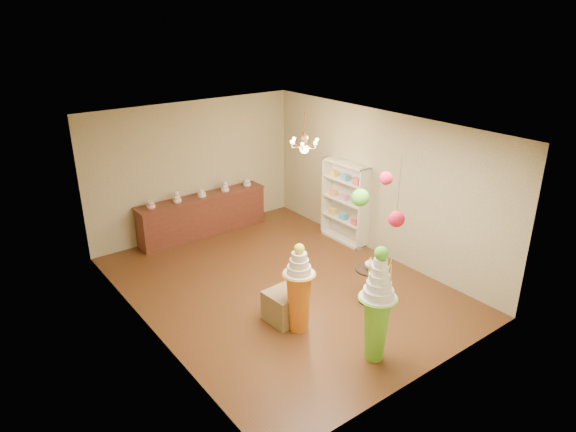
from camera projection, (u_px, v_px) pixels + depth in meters
floor at (281, 286)px, 9.62m from camera, size 6.50×6.50×0.00m
ceiling at (280, 127)px, 8.48m from camera, size 6.50×6.50×0.00m
wall_back at (194, 169)px, 11.45m from camera, size 5.00×0.04×3.00m
wall_front at (428, 285)px, 6.65m from camera, size 5.00×0.04×3.00m
wall_left at (145, 249)px, 7.65m from camera, size 0.04×6.50×3.00m
wall_right at (379, 184)px, 10.44m from camera, size 0.04×6.50×3.00m
pedestal_green at (377, 314)px, 7.36m from camera, size 0.70×0.70×1.83m
pedestal_orange at (299, 295)px, 8.09m from camera, size 0.62×0.62×1.52m
burlap_riser at (285, 306)px, 8.48m from camera, size 0.60×0.60×0.52m
sideboard at (203, 215)px, 11.63m from camera, size 3.04×0.54×1.16m
shelving_unit at (345, 202)px, 11.17m from camera, size 0.33×1.20×1.80m
round_table at (369, 280)px, 8.94m from camera, size 0.60×0.60×0.66m
vase at (370, 263)px, 8.82m from camera, size 0.23×0.23×0.21m
pom_red_left at (396, 219)px, 7.10m from camera, size 0.23×0.23×0.99m
pom_green_mid at (360, 197)px, 7.60m from camera, size 0.26×0.26×0.91m
pom_red_right at (386, 178)px, 7.27m from camera, size 0.19×0.19×0.50m
chandelier at (304, 147)px, 10.08m from camera, size 0.77×0.77×0.85m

